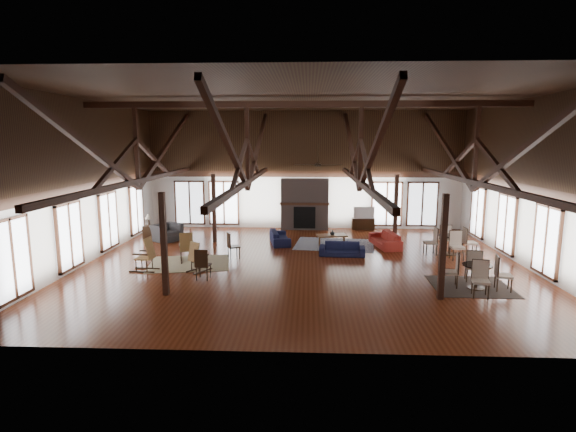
{
  "coord_description": "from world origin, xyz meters",
  "views": [
    {
      "loc": [
        0.19,
        -16.04,
        4.51
      ],
      "look_at": [
        -0.59,
        1.0,
        1.63
      ],
      "focal_mm": 28.0,
      "sensor_mm": 36.0,
      "label": 1
    }
  ],
  "objects_px": {
    "armchair": "(167,232)",
    "cafe_table_far": "(450,241)",
    "coffee_table": "(332,236)",
    "cafe_table_near": "(477,272)",
    "sofa_navy_front": "(342,249)",
    "sofa_orange": "(385,239)",
    "sofa_navy_left": "(280,237)",
    "tv_console": "(363,224)"
  },
  "relations": [
    {
      "from": "cafe_table_far",
      "to": "tv_console",
      "type": "xyz_separation_m",
      "value": [
        -2.84,
        5.05,
        -0.26
      ]
    },
    {
      "from": "coffee_table",
      "to": "tv_console",
      "type": "relative_size",
      "value": 1.2
    },
    {
      "from": "armchair",
      "to": "cafe_table_far",
      "type": "bearing_deg",
      "value": -64.48
    },
    {
      "from": "sofa_orange",
      "to": "tv_console",
      "type": "bearing_deg",
      "value": 177.2
    },
    {
      "from": "sofa_orange",
      "to": "sofa_navy_front",
      "type": "bearing_deg",
      "value": -60.18
    },
    {
      "from": "cafe_table_near",
      "to": "cafe_table_far",
      "type": "xyz_separation_m",
      "value": [
        0.49,
        4.22,
        0.01
      ]
    },
    {
      "from": "sofa_orange",
      "to": "cafe_table_near",
      "type": "height_order",
      "value": "cafe_table_near"
    },
    {
      "from": "sofa_navy_left",
      "to": "armchair",
      "type": "height_order",
      "value": "armchair"
    },
    {
      "from": "cafe_table_far",
      "to": "tv_console",
      "type": "distance_m",
      "value": 5.8
    },
    {
      "from": "sofa_navy_front",
      "to": "tv_console",
      "type": "height_order",
      "value": "tv_console"
    },
    {
      "from": "sofa_orange",
      "to": "tv_console",
      "type": "xyz_separation_m",
      "value": [
        -0.49,
        3.78,
        -0.02
      ]
    },
    {
      "from": "sofa_navy_front",
      "to": "sofa_orange",
      "type": "height_order",
      "value": "sofa_orange"
    },
    {
      "from": "sofa_navy_front",
      "to": "coffee_table",
      "type": "height_order",
      "value": "sofa_navy_front"
    },
    {
      "from": "coffee_table",
      "to": "cafe_table_near",
      "type": "height_order",
      "value": "cafe_table_near"
    },
    {
      "from": "armchair",
      "to": "cafe_table_near",
      "type": "bearing_deg",
      "value": -83.3
    },
    {
      "from": "sofa_orange",
      "to": "cafe_table_near",
      "type": "bearing_deg",
      "value": 8.49
    },
    {
      "from": "sofa_navy_left",
      "to": "tv_console",
      "type": "xyz_separation_m",
      "value": [
        4.07,
        3.38,
        0.0
      ]
    },
    {
      "from": "sofa_navy_front",
      "to": "cafe_table_far",
      "type": "relative_size",
      "value": 0.86
    },
    {
      "from": "sofa_navy_front",
      "to": "tv_console",
      "type": "bearing_deg",
      "value": 78.99
    },
    {
      "from": "coffee_table",
      "to": "tv_console",
      "type": "distance_m",
      "value": 4.14
    },
    {
      "from": "sofa_navy_left",
      "to": "cafe_table_far",
      "type": "distance_m",
      "value": 7.11
    },
    {
      "from": "sofa_orange",
      "to": "coffee_table",
      "type": "bearing_deg",
      "value": -101.47
    },
    {
      "from": "sofa_orange",
      "to": "cafe_table_far",
      "type": "xyz_separation_m",
      "value": [
        2.35,
        -1.28,
        0.24
      ]
    },
    {
      "from": "armchair",
      "to": "tv_console",
      "type": "xyz_separation_m",
      "value": [
        9.24,
        3.07,
        -0.09
      ]
    },
    {
      "from": "sofa_navy_front",
      "to": "cafe_table_far",
      "type": "bearing_deg",
      "value": 9.08
    },
    {
      "from": "sofa_navy_left",
      "to": "tv_console",
      "type": "bearing_deg",
      "value": -60.61
    },
    {
      "from": "sofa_navy_front",
      "to": "tv_console",
      "type": "distance_m",
      "value": 5.62
    },
    {
      "from": "cafe_table_near",
      "to": "tv_console",
      "type": "relative_size",
      "value": 1.82
    },
    {
      "from": "sofa_orange",
      "to": "tv_console",
      "type": "height_order",
      "value": "sofa_orange"
    },
    {
      "from": "sofa_navy_left",
      "to": "sofa_orange",
      "type": "distance_m",
      "value": 4.58
    },
    {
      "from": "armchair",
      "to": "cafe_table_near",
      "type": "xyz_separation_m",
      "value": [
        11.6,
        -6.21,
        0.15
      ]
    },
    {
      "from": "cafe_table_far",
      "to": "tv_console",
      "type": "bearing_deg",
      "value": 119.35
    },
    {
      "from": "sofa_navy_front",
      "to": "tv_console",
      "type": "relative_size",
      "value": 1.57
    },
    {
      "from": "armchair",
      "to": "tv_console",
      "type": "relative_size",
      "value": 1.02
    },
    {
      "from": "tv_console",
      "to": "cafe_table_far",
      "type": "bearing_deg",
      "value": -60.65
    },
    {
      "from": "sofa_navy_left",
      "to": "coffee_table",
      "type": "xyz_separation_m",
      "value": [
        2.27,
        -0.34,
        0.14
      ]
    },
    {
      "from": "sofa_navy_left",
      "to": "cafe_table_near",
      "type": "height_order",
      "value": "cafe_table_near"
    },
    {
      "from": "armchair",
      "to": "tv_console",
      "type": "bearing_deg",
      "value": -36.78
    },
    {
      "from": "sofa_navy_left",
      "to": "sofa_orange",
      "type": "bearing_deg",
      "value": -105.3
    },
    {
      "from": "cafe_table_near",
      "to": "tv_console",
      "type": "height_order",
      "value": "cafe_table_near"
    },
    {
      "from": "sofa_orange",
      "to": "cafe_table_far",
      "type": "height_order",
      "value": "cafe_table_far"
    },
    {
      "from": "armchair",
      "to": "cafe_table_near",
      "type": "distance_m",
      "value": 13.15
    }
  ]
}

